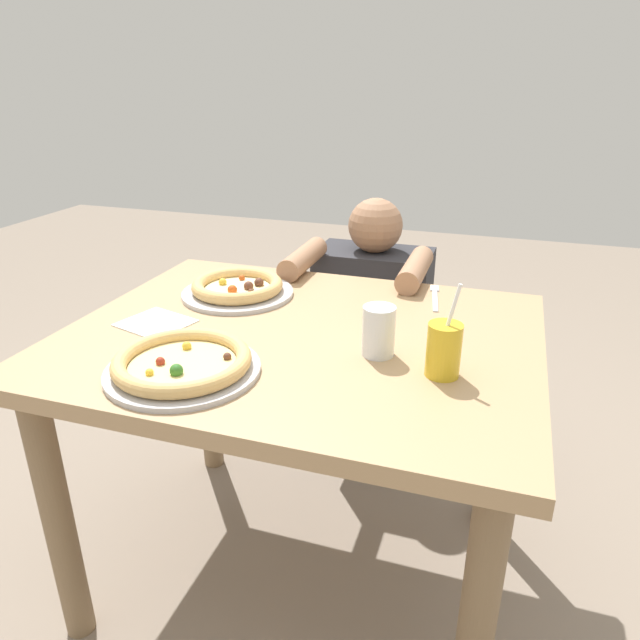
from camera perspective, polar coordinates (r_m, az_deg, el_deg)
ground_plane at (r=1.84m, az=-1.62°, el=-22.97°), size 8.00×8.00×0.00m
dining_table at (r=1.46m, az=-1.89°, el=-5.41°), size 1.12×0.89×0.75m
pizza_near at (r=1.24m, az=-13.26°, el=-4.19°), size 0.32×0.32×0.04m
pizza_far at (r=1.65m, az=-8.04°, el=3.10°), size 0.31×0.31×0.05m
drink_cup_colored at (r=1.21m, az=11.98°, el=-2.84°), size 0.07×0.07×0.20m
water_cup_clear at (r=1.28m, az=5.77°, el=-1.00°), size 0.07×0.07×0.11m
paper_napkin at (r=1.51m, az=-15.74°, el=-0.27°), size 0.19×0.18×0.00m
fork at (r=1.66m, az=11.14°, el=2.26°), size 0.05×0.20×0.00m
diner_seated at (r=2.14m, az=4.96°, el=-2.15°), size 0.42×0.53×0.94m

